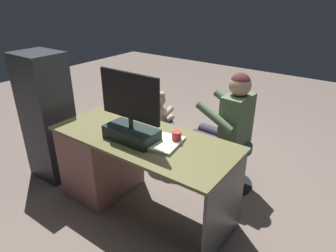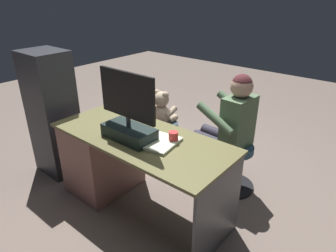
{
  "view_description": "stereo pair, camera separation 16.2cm",
  "coord_description": "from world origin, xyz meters",
  "px_view_note": "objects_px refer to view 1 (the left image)",
  "views": [
    {
      "loc": [
        -1.43,
        2.02,
        1.83
      ],
      "look_at": [
        -0.0,
        0.05,
        0.7
      ],
      "focal_mm": 31.98,
      "sensor_mm": 36.0,
      "label": 1
    },
    {
      "loc": [
        -1.56,
        1.92,
        1.83
      ],
      "look_at": [
        -0.0,
        0.05,
        0.7
      ],
      "focal_mm": 31.98,
      "sensor_mm": 36.0,
      "label": 2
    }
  ],
  "objects_px": {
    "computer_mouse": "(122,122)",
    "office_chair_teddy": "(158,139)",
    "monitor": "(131,121)",
    "keyboard": "(147,132)",
    "teddy_bear": "(159,109)",
    "cup": "(177,137)",
    "person": "(227,120)",
    "visitor_chair": "(232,161)",
    "desk": "(109,157)",
    "tv_remote": "(111,126)"
  },
  "relations": [
    {
      "from": "tv_remote",
      "to": "visitor_chair",
      "type": "bearing_deg",
      "value": -119.11
    },
    {
      "from": "cup",
      "to": "computer_mouse",
      "type": "bearing_deg",
      "value": -0.33
    },
    {
      "from": "teddy_bear",
      "to": "person",
      "type": "bearing_deg",
      "value": -176.72
    },
    {
      "from": "keyboard",
      "to": "computer_mouse",
      "type": "relative_size",
      "value": 4.38
    },
    {
      "from": "keyboard",
      "to": "office_chair_teddy",
      "type": "xyz_separation_m",
      "value": [
        0.4,
        -0.66,
        -0.47
      ]
    },
    {
      "from": "visitor_chair",
      "to": "person",
      "type": "height_order",
      "value": "person"
    },
    {
      "from": "tv_remote",
      "to": "office_chair_teddy",
      "type": "xyz_separation_m",
      "value": [
        0.07,
        -0.74,
        -0.47
      ]
    },
    {
      "from": "desk",
      "to": "tv_remote",
      "type": "relative_size",
      "value": 10.46
    },
    {
      "from": "computer_mouse",
      "to": "cup",
      "type": "distance_m",
      "value": 0.59
    },
    {
      "from": "monitor",
      "to": "visitor_chair",
      "type": "height_order",
      "value": "monitor"
    },
    {
      "from": "keyboard",
      "to": "office_chair_teddy",
      "type": "distance_m",
      "value": 0.9
    },
    {
      "from": "desk",
      "to": "visitor_chair",
      "type": "bearing_deg",
      "value": -137.87
    },
    {
      "from": "computer_mouse",
      "to": "office_chair_teddy",
      "type": "distance_m",
      "value": 0.8
    },
    {
      "from": "keyboard",
      "to": "teddy_bear",
      "type": "distance_m",
      "value": 0.79
    },
    {
      "from": "desk",
      "to": "teddy_bear",
      "type": "height_order",
      "value": "teddy_bear"
    },
    {
      "from": "teddy_bear",
      "to": "office_chair_teddy",
      "type": "bearing_deg",
      "value": 90.0
    },
    {
      "from": "desk",
      "to": "cup",
      "type": "height_order",
      "value": "cup"
    },
    {
      "from": "office_chair_teddy",
      "to": "cup",
      "type": "bearing_deg",
      "value": 136.69
    },
    {
      "from": "monitor",
      "to": "teddy_bear",
      "type": "relative_size",
      "value": 1.45
    },
    {
      "from": "tv_remote",
      "to": "cup",
      "type": "bearing_deg",
      "value": -155.32
    },
    {
      "from": "computer_mouse",
      "to": "keyboard",
      "type": "bearing_deg",
      "value": 176.23
    },
    {
      "from": "tv_remote",
      "to": "teddy_bear",
      "type": "relative_size",
      "value": 0.39
    },
    {
      "from": "cup",
      "to": "person",
      "type": "height_order",
      "value": "person"
    },
    {
      "from": "desk",
      "to": "cup",
      "type": "relative_size",
      "value": 17.49
    },
    {
      "from": "office_chair_teddy",
      "to": "tv_remote",
      "type": "bearing_deg",
      "value": 95.16
    },
    {
      "from": "keyboard",
      "to": "teddy_bear",
      "type": "bearing_deg",
      "value": -59.26
    },
    {
      "from": "cup",
      "to": "tv_remote",
      "type": "distance_m",
      "value": 0.63
    },
    {
      "from": "keyboard",
      "to": "visitor_chair",
      "type": "relative_size",
      "value": 0.9
    },
    {
      "from": "desk",
      "to": "monitor",
      "type": "relative_size",
      "value": 2.83
    },
    {
      "from": "monitor",
      "to": "keyboard",
      "type": "xyz_separation_m",
      "value": [
        -0.03,
        -0.16,
        -0.15
      ]
    },
    {
      "from": "monitor",
      "to": "teddy_bear",
      "type": "bearing_deg",
      "value": -65.77
    },
    {
      "from": "cup",
      "to": "office_chair_teddy",
      "type": "bearing_deg",
      "value": -43.31
    },
    {
      "from": "desk",
      "to": "keyboard",
      "type": "height_order",
      "value": "keyboard"
    },
    {
      "from": "computer_mouse",
      "to": "cup",
      "type": "relative_size",
      "value": 1.07
    },
    {
      "from": "teddy_bear",
      "to": "visitor_chair",
      "type": "distance_m",
      "value": 0.95
    },
    {
      "from": "desk",
      "to": "person",
      "type": "height_order",
      "value": "person"
    },
    {
      "from": "keyboard",
      "to": "person",
      "type": "bearing_deg",
      "value": -117.47
    },
    {
      "from": "desk",
      "to": "visitor_chair",
      "type": "height_order",
      "value": "desk"
    },
    {
      "from": "cup",
      "to": "visitor_chair",
      "type": "relative_size",
      "value": 0.19
    },
    {
      "from": "teddy_bear",
      "to": "visitor_chair",
      "type": "height_order",
      "value": "teddy_bear"
    },
    {
      "from": "monitor",
      "to": "keyboard",
      "type": "bearing_deg",
      "value": -99.91
    },
    {
      "from": "keyboard",
      "to": "visitor_chair",
      "type": "height_order",
      "value": "keyboard"
    },
    {
      "from": "cup",
      "to": "visitor_chair",
      "type": "height_order",
      "value": "cup"
    },
    {
      "from": "desk",
      "to": "visitor_chair",
      "type": "distance_m",
      "value": 1.19
    },
    {
      "from": "monitor",
      "to": "computer_mouse",
      "type": "distance_m",
      "value": 0.36
    },
    {
      "from": "keyboard",
      "to": "tv_remote",
      "type": "bearing_deg",
      "value": 13.57
    },
    {
      "from": "desk",
      "to": "computer_mouse",
      "type": "height_order",
      "value": "computer_mouse"
    },
    {
      "from": "office_chair_teddy",
      "to": "person",
      "type": "distance_m",
      "value": 0.88
    },
    {
      "from": "keyboard",
      "to": "visitor_chair",
      "type": "bearing_deg",
      "value": -122.78
    },
    {
      "from": "keyboard",
      "to": "desk",
      "type": "bearing_deg",
      "value": 9.52
    }
  ]
}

